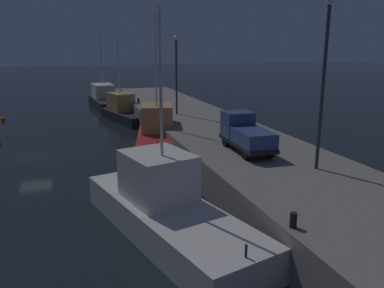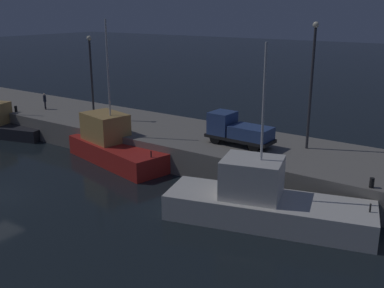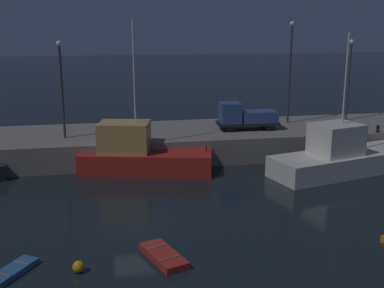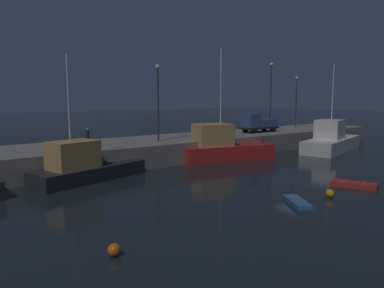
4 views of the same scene
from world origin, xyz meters
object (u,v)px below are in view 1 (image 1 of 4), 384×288
fishing_boat_white (166,209)px  bollard_east (121,92)px  bollard_west (138,101)px  lamp_post_east (324,74)px  bollard_central (293,220)px  mooring_buoy_near (3,119)px  lamp_post_west (176,69)px  fishing_boat_blue (157,135)px  utility_truck (245,134)px  fishing_trawler_red (124,111)px  fishing_trawler_green (105,98)px  dockworker (161,96)px

fishing_boat_white → bollard_east: bearing=174.8°
bollard_west → lamp_post_east: bearing=9.6°
bollard_central → bollard_east: (-46.01, -0.07, -0.06)m
mooring_buoy_near → bollard_central: 42.73m
lamp_post_west → bollard_east: 20.42m
fishing_boat_blue → bollard_central: 20.49m
mooring_buoy_near → utility_truck: size_ratio=0.10×
lamp_post_east → bollard_central: bearing=-41.4°
fishing_trawler_red → fishing_boat_blue: 15.24m
lamp_post_west → bollard_central: lamp_post_west is taller
fishing_boat_white → bollard_central: size_ratio=21.11×
fishing_boat_blue → bollard_east: size_ratio=24.06×
mooring_buoy_near → fishing_trawler_red: bearing=74.0°
fishing_trawler_red → mooring_buoy_near: 14.84m
bollard_central → lamp_post_west: bearing=173.9°
fishing_boat_white → fishing_trawler_green: size_ratio=1.08×
fishing_trawler_red → bollard_east: size_ratio=20.60×
mooring_buoy_near → dockworker: bearing=71.9°
fishing_trawler_red → fishing_trawler_green: fishing_trawler_green is taller
fishing_boat_blue → fishing_trawler_green: size_ratio=0.98×
fishing_trawler_green → bollard_west: bearing=12.0°
mooring_buoy_near → utility_truck: 34.51m
lamp_post_east → utility_truck: (-4.83, -2.18, -4.17)m
mooring_buoy_near → bollard_east: size_ratio=1.15×
bollard_west → utility_truck: bearing=6.4°
mooring_buoy_near → lamp_post_west: (13.51, 18.30, 6.43)m
fishing_boat_blue → mooring_buoy_near: size_ratio=20.86×
fishing_boat_white → bollard_west: bearing=172.0°
fishing_trawler_green → bollard_central: fishing_trawler_green is taller
lamp_post_east → lamp_post_west: bearing=-172.8°
bollard_west → fishing_boat_blue: bearing=-4.2°
fishing_boat_white → dockworker: (-28.60, 6.77, 1.83)m
fishing_boat_white → utility_truck: size_ratio=2.35×
fishing_trawler_red → bollard_central: (35.67, 1.25, 1.27)m
lamp_post_west → fishing_boat_blue: bearing=-30.6°
fishing_boat_white → bollard_east: fishing_boat_white is taller
fishing_boat_blue → fishing_trawler_green: fishing_boat_blue is taller
bollard_west → fishing_trawler_red: bearing=-107.5°
fishing_boat_white → bollard_central: fishing_boat_white is taller
lamp_post_west → bollard_east: (-19.75, -2.88, -4.32)m
fishing_boat_blue → fishing_boat_white: fishing_boat_blue is taller
bollard_west → bollard_central: bollard_west is taller
dockworker → bollard_west: 2.99m
fishing_boat_white → mooring_buoy_near: bearing=-161.3°
fishing_boat_blue → mooring_buoy_near: 24.40m
fishing_trawler_red → bollard_west: (0.54, 1.71, 1.27)m
bollard_east → fishing_trawler_red: bearing=-6.5°
fishing_boat_blue → bollard_central: bearing=1.7°
lamp_post_west → lamp_post_east: lamp_post_east is taller
fishing_boat_white → dockworker: fishing_boat_white is taller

